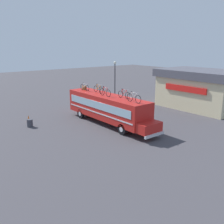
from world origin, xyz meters
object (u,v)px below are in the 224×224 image
luggage_bag_1 (84,88)px  rooftop_bicycle_5 (134,98)px  trash_bin (30,123)px  rooftop_bicycle_4 (124,94)px  traffic_cone (29,119)px  rooftop_bicycle_1 (85,87)px  street_lamp (115,78)px  bus (108,107)px  rooftop_bicycle_2 (98,89)px  rooftop_bicycle_3 (105,92)px

luggage_bag_1 → rooftop_bicycle_5: bearing=-2.0°
luggage_bag_1 → trash_bin: bearing=-85.4°
rooftop_bicycle_4 → trash_bin: size_ratio=2.23×
rooftop_bicycle_5 → traffic_cone: 11.79m
rooftop_bicycle_1 → traffic_cone: bearing=-107.1°
trash_bin → luggage_bag_1: bearing=94.6°
luggage_bag_1 → street_lamp: size_ratio=0.08×
bus → trash_bin: size_ratio=15.71×
rooftop_bicycle_2 → trash_bin: 7.76m
trash_bin → street_lamp: street_lamp is taller
rooftop_bicycle_1 → rooftop_bicycle_4: 6.05m
luggage_bag_1 → rooftop_bicycle_1: rooftop_bicycle_1 is taller
rooftop_bicycle_2 → rooftop_bicycle_4: size_ratio=0.97×
rooftop_bicycle_3 → trash_bin: size_ratio=2.25×
luggage_bag_1 → rooftop_bicycle_1: size_ratio=0.27×
rooftop_bicycle_2 → trash_bin: rooftop_bicycle_2 is taller
traffic_cone → rooftop_bicycle_5: bearing=31.4°
luggage_bag_1 → rooftop_bicycle_2: rooftop_bicycle_2 is taller
luggage_bag_1 → trash_bin: (0.55, -6.79, -2.78)m
rooftop_bicycle_3 → traffic_cone: rooftop_bicycle_3 is taller
rooftop_bicycle_1 → rooftop_bicycle_5: 7.91m
rooftop_bicycle_2 → trash_bin: (-2.11, -6.86, -2.95)m
rooftop_bicycle_2 → trash_bin: size_ratio=2.17×
rooftop_bicycle_1 → traffic_cone: (-1.82, -5.93, -2.96)m
rooftop_bicycle_3 → trash_bin: 8.04m
rooftop_bicycle_1 → rooftop_bicycle_4: bearing=4.8°
rooftop_bicycle_4 → rooftop_bicycle_2: bearing=-178.1°
luggage_bag_1 → traffic_cone: (-1.23, -6.23, -2.81)m
bus → trash_bin: 7.89m
rooftop_bicycle_2 → luggage_bag_1: bearing=-178.3°
bus → rooftop_bicycle_2: rooftop_bicycle_2 is taller
rooftop_bicycle_2 → rooftop_bicycle_3: rooftop_bicycle_3 is taller
trash_bin → traffic_cone: trash_bin is taller
rooftop_bicycle_1 → rooftop_bicycle_2: rooftop_bicycle_2 is taller
bus → rooftop_bicycle_5: size_ratio=6.78×
bus → rooftop_bicycle_1: bearing=-177.6°
luggage_bag_1 → bus: bearing=-1.7°
rooftop_bicycle_3 → rooftop_bicycle_5: size_ratio=0.97×
street_lamp → trash_bin: bearing=-78.4°
rooftop_bicycle_1 → rooftop_bicycle_5: rooftop_bicycle_5 is taller
traffic_cone → street_lamp: 12.94m
bus → rooftop_bicycle_3: rooftop_bicycle_3 is taller
rooftop_bicycle_2 → rooftop_bicycle_4: (3.96, 0.13, -0.01)m
street_lamp → luggage_bag_1: bearing=-71.3°
rooftop_bicycle_2 → rooftop_bicycle_4: 3.97m
bus → rooftop_bicycle_4: rooftop_bicycle_4 is taller
rooftop_bicycle_1 → trash_bin: size_ratio=2.23×
luggage_bag_1 → traffic_cone: luggage_bag_1 is taller
rooftop_bicycle_1 → trash_bin: 7.11m
rooftop_bicycle_1 → rooftop_bicycle_3: rooftop_bicycle_3 is taller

